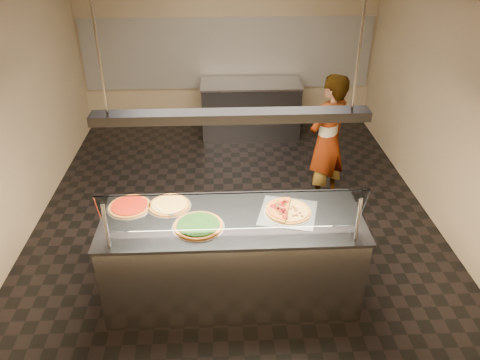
{
  "coord_description": "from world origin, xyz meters",
  "views": [
    {
      "loc": [
        -0.17,
        -4.96,
        3.43
      ],
      "look_at": [
        0.02,
        -0.82,
        1.02
      ],
      "focal_mm": 35.0,
      "sensor_mm": 36.0,
      "label": 1
    }
  ],
  "objects_px": {
    "sneeze_guard": "(233,212)",
    "half_pizza_pepperoni": "(277,210)",
    "pizza_cheese": "(169,205)",
    "worker": "(327,141)",
    "half_pizza_sausage": "(299,210)",
    "prep_table": "(250,109)",
    "serving_counter": "(233,257)",
    "heat_lamp_housing": "(231,116)",
    "pizza_tomato": "(130,206)",
    "perforated_tray": "(288,212)",
    "pizza_spatula": "(165,209)",
    "pizza_spinach": "(198,225)"
  },
  "relations": [
    {
      "from": "serving_counter",
      "to": "sneeze_guard",
      "type": "relative_size",
      "value": 1.11
    },
    {
      "from": "sneeze_guard",
      "to": "prep_table",
      "type": "height_order",
      "value": "sneeze_guard"
    },
    {
      "from": "prep_table",
      "to": "worker",
      "type": "xyz_separation_m",
      "value": [
        0.83,
        -2.18,
        0.41
      ]
    },
    {
      "from": "serving_counter",
      "to": "pizza_spatula",
      "type": "height_order",
      "value": "pizza_spatula"
    },
    {
      "from": "pizza_tomato",
      "to": "prep_table",
      "type": "relative_size",
      "value": 0.26
    },
    {
      "from": "serving_counter",
      "to": "pizza_tomato",
      "type": "bearing_deg",
      "value": 166.91
    },
    {
      "from": "pizza_cheese",
      "to": "prep_table",
      "type": "bearing_deg",
      "value": 74.2
    },
    {
      "from": "sneeze_guard",
      "to": "pizza_cheese",
      "type": "relative_size",
      "value": 5.21
    },
    {
      "from": "serving_counter",
      "to": "pizza_spinach",
      "type": "bearing_deg",
      "value": -158.32
    },
    {
      "from": "sneeze_guard",
      "to": "half_pizza_sausage",
      "type": "relative_size",
      "value": 4.72
    },
    {
      "from": "half_pizza_sausage",
      "to": "worker",
      "type": "xyz_separation_m",
      "value": [
        0.63,
        1.68,
        -0.08
      ]
    },
    {
      "from": "worker",
      "to": "pizza_spinach",
      "type": "bearing_deg",
      "value": 9.8
    },
    {
      "from": "serving_counter",
      "to": "pizza_tomato",
      "type": "distance_m",
      "value": 1.12
    },
    {
      "from": "pizza_cheese",
      "to": "half_pizza_sausage",
      "type": "bearing_deg",
      "value": -7.98
    },
    {
      "from": "pizza_cheese",
      "to": "worker",
      "type": "bearing_deg",
      "value": 38.8
    },
    {
      "from": "pizza_spinach",
      "to": "serving_counter",
      "type": "bearing_deg",
      "value": 21.68
    },
    {
      "from": "pizza_tomato",
      "to": "perforated_tray",
      "type": "bearing_deg",
      "value": -6.24
    },
    {
      "from": "sneeze_guard",
      "to": "half_pizza_pepperoni",
      "type": "xyz_separation_m",
      "value": [
        0.43,
        0.41,
        -0.26
      ]
    },
    {
      "from": "sneeze_guard",
      "to": "prep_table",
      "type": "xyz_separation_m",
      "value": [
        0.44,
        4.26,
        -0.76
      ]
    },
    {
      "from": "half_pizza_sausage",
      "to": "worker",
      "type": "relative_size",
      "value": 0.27
    },
    {
      "from": "half_pizza_sausage",
      "to": "prep_table",
      "type": "xyz_separation_m",
      "value": [
        -0.2,
        3.86,
        -0.49
      ]
    },
    {
      "from": "half_pizza_sausage",
      "to": "pizza_cheese",
      "type": "distance_m",
      "value": 1.25
    },
    {
      "from": "prep_table",
      "to": "serving_counter",
      "type": "bearing_deg",
      "value": -96.39
    },
    {
      "from": "perforated_tray",
      "to": "half_pizza_sausage",
      "type": "distance_m",
      "value": 0.11
    },
    {
      "from": "serving_counter",
      "to": "sneeze_guard",
      "type": "height_order",
      "value": "sneeze_guard"
    },
    {
      "from": "serving_counter",
      "to": "perforated_tray",
      "type": "xyz_separation_m",
      "value": [
        0.53,
        0.06,
        0.47
      ]
    },
    {
      "from": "perforated_tray",
      "to": "pizza_spatula",
      "type": "relative_size",
      "value": 2.3
    },
    {
      "from": "perforated_tray",
      "to": "pizza_cheese",
      "type": "relative_size",
      "value": 1.49
    },
    {
      "from": "pizza_spinach",
      "to": "perforated_tray",
      "type": "bearing_deg",
      "value": 12.51
    },
    {
      "from": "pizza_cheese",
      "to": "half_pizza_pepperoni",
      "type": "bearing_deg",
      "value": -9.32
    },
    {
      "from": "prep_table",
      "to": "pizza_spinach",
      "type": "bearing_deg",
      "value": -100.52
    },
    {
      "from": "pizza_spinach",
      "to": "pizza_cheese",
      "type": "bearing_deg",
      "value": 129.29
    },
    {
      "from": "prep_table",
      "to": "pizza_spatula",
      "type": "bearing_deg",
      "value": -105.83
    },
    {
      "from": "prep_table",
      "to": "heat_lamp_housing",
      "type": "xyz_separation_m",
      "value": [
        -0.44,
        -3.92,
        1.48
      ]
    },
    {
      "from": "half_pizza_pepperoni",
      "to": "pizza_spinach",
      "type": "relative_size",
      "value": 0.98
    },
    {
      "from": "pizza_tomato",
      "to": "serving_counter",
      "type": "bearing_deg",
      "value": -13.09
    },
    {
      "from": "sneeze_guard",
      "to": "pizza_spinach",
      "type": "relative_size",
      "value": 4.62
    },
    {
      "from": "pizza_spatula",
      "to": "half_pizza_pepperoni",
      "type": "bearing_deg",
      "value": -3.59
    },
    {
      "from": "pizza_spinach",
      "to": "pizza_spatula",
      "type": "height_order",
      "value": "pizza_spatula"
    },
    {
      "from": "sneeze_guard",
      "to": "pizza_tomato",
      "type": "bearing_deg",
      "value": 149.81
    },
    {
      "from": "half_pizza_sausage",
      "to": "half_pizza_pepperoni",
      "type": "bearing_deg",
      "value": 178.83
    },
    {
      "from": "perforated_tray",
      "to": "pizza_spinach",
      "type": "distance_m",
      "value": 0.86
    },
    {
      "from": "perforated_tray",
      "to": "pizza_spatula",
      "type": "distance_m",
      "value": 1.17
    },
    {
      "from": "pizza_spinach",
      "to": "heat_lamp_housing",
      "type": "bearing_deg",
      "value": 21.68
    },
    {
      "from": "perforated_tray",
      "to": "half_pizza_sausage",
      "type": "bearing_deg",
      "value": -2.06
    },
    {
      "from": "heat_lamp_housing",
      "to": "half_pizza_pepperoni",
      "type": "bearing_deg",
      "value": 8.44
    },
    {
      "from": "pizza_spatula",
      "to": "worker",
      "type": "height_order",
      "value": "worker"
    },
    {
      "from": "heat_lamp_housing",
      "to": "worker",
      "type": "bearing_deg",
      "value": 53.89
    },
    {
      "from": "perforated_tray",
      "to": "half_pizza_pepperoni",
      "type": "relative_size",
      "value": 1.35
    },
    {
      "from": "pizza_spinach",
      "to": "pizza_cheese",
      "type": "height_order",
      "value": "pizza_spinach"
    }
  ]
}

